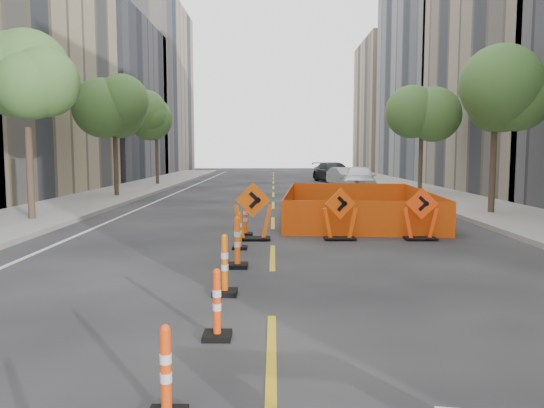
{
  "coord_description": "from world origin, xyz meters",
  "views": [
    {
      "loc": [
        0.03,
        -8.29,
        2.49
      ],
      "look_at": [
        -0.02,
        5.61,
        1.1
      ],
      "focal_mm": 35.0,
      "sensor_mm": 36.0,
      "label": 1
    }
  ],
  "objects_px": {
    "channelizer_5": "(240,231)",
    "parked_car_near": "(360,178)",
    "channelizer_2": "(217,304)",
    "parked_car_mid": "(345,177)",
    "chevron_sign_right": "(421,214)",
    "channelizer_3": "(225,265)",
    "chevron_sign_left": "(253,211)",
    "channelizer_6": "(245,218)",
    "channelizer_4": "(237,242)",
    "channelizer_1": "(166,373)",
    "chevron_sign_center": "(340,214)",
    "parked_car_far": "(334,172)"
  },
  "relations": [
    {
      "from": "channelizer_1",
      "to": "channelizer_6",
      "type": "relative_size",
      "value": 0.87
    },
    {
      "from": "parked_car_near",
      "to": "channelizer_3",
      "type": "bearing_deg",
      "value": -96.48
    },
    {
      "from": "channelizer_4",
      "to": "chevron_sign_center",
      "type": "distance_m",
      "value": 4.44
    },
    {
      "from": "chevron_sign_left",
      "to": "parked_car_mid",
      "type": "relative_size",
      "value": 0.4
    },
    {
      "from": "channelizer_2",
      "to": "parked_car_far",
      "type": "relative_size",
      "value": 0.17
    },
    {
      "from": "chevron_sign_left",
      "to": "parked_car_near",
      "type": "distance_m",
      "value": 18.82
    },
    {
      "from": "channelizer_5",
      "to": "parked_car_far",
      "type": "height_order",
      "value": "parked_car_far"
    },
    {
      "from": "chevron_sign_center",
      "to": "channelizer_3",
      "type": "bearing_deg",
      "value": -129.34
    },
    {
      "from": "channelizer_1",
      "to": "parked_car_near",
      "type": "relative_size",
      "value": 0.19
    },
    {
      "from": "channelizer_5",
      "to": "parked_car_near",
      "type": "xyz_separation_m",
      "value": [
        6.15,
        19.27,
        0.35
      ]
    },
    {
      "from": "parked_car_far",
      "to": "channelizer_6",
      "type": "bearing_deg",
      "value": -116.78
    },
    {
      "from": "channelizer_3",
      "to": "chevron_sign_center",
      "type": "xyz_separation_m",
      "value": [
        2.71,
        5.73,
        0.2
      ]
    },
    {
      "from": "chevron_sign_left",
      "to": "chevron_sign_center",
      "type": "height_order",
      "value": "chevron_sign_left"
    },
    {
      "from": "channelizer_2",
      "to": "parked_car_mid",
      "type": "xyz_separation_m",
      "value": [
        5.82,
        30.79,
        0.19
      ]
    },
    {
      "from": "channelizer_5",
      "to": "parked_car_mid",
      "type": "height_order",
      "value": "parked_car_mid"
    },
    {
      "from": "chevron_sign_right",
      "to": "parked_car_near",
      "type": "relative_size",
      "value": 0.31
    },
    {
      "from": "channelizer_6",
      "to": "parked_car_mid",
      "type": "height_order",
      "value": "parked_car_mid"
    },
    {
      "from": "chevron_sign_center",
      "to": "parked_car_near",
      "type": "xyz_separation_m",
      "value": [
        3.42,
        17.86,
        0.09
      ]
    },
    {
      "from": "channelizer_6",
      "to": "chevron_sign_left",
      "type": "xyz_separation_m",
      "value": [
        0.26,
        -0.78,
        0.29
      ]
    },
    {
      "from": "channelizer_2",
      "to": "channelizer_6",
      "type": "bearing_deg",
      "value": 90.54
    },
    {
      "from": "channelizer_5",
      "to": "chevron_sign_center",
      "type": "relative_size",
      "value": 0.64
    },
    {
      "from": "channelizer_3",
      "to": "chevron_sign_center",
      "type": "relative_size",
      "value": 0.72
    },
    {
      "from": "parked_car_far",
      "to": "chevron_sign_center",
      "type": "bearing_deg",
      "value": -111.15
    },
    {
      "from": "chevron_sign_right",
      "to": "channelizer_1",
      "type": "bearing_deg",
      "value": -95.3
    },
    {
      "from": "chevron_sign_left",
      "to": "chevron_sign_right",
      "type": "relative_size",
      "value": 1.09
    },
    {
      "from": "channelizer_3",
      "to": "channelizer_5",
      "type": "distance_m",
      "value": 4.32
    },
    {
      "from": "chevron_sign_left",
      "to": "chevron_sign_right",
      "type": "distance_m",
      "value": 4.71
    },
    {
      "from": "channelizer_2",
      "to": "channelizer_6",
      "type": "relative_size",
      "value": 0.91
    },
    {
      "from": "parked_car_near",
      "to": "channelizer_4",
      "type": "bearing_deg",
      "value": -97.7
    },
    {
      "from": "channelizer_5",
      "to": "channelizer_1",
      "type": "bearing_deg",
      "value": -90.84
    },
    {
      "from": "channelizer_3",
      "to": "chevron_sign_left",
      "type": "height_order",
      "value": "chevron_sign_left"
    },
    {
      "from": "channelizer_1",
      "to": "channelizer_4",
      "type": "height_order",
      "value": "channelizer_4"
    },
    {
      "from": "channelizer_1",
      "to": "chevron_sign_center",
      "type": "height_order",
      "value": "chevron_sign_center"
    },
    {
      "from": "parked_car_near",
      "to": "channelizer_5",
      "type": "bearing_deg",
      "value": -99.6
    },
    {
      "from": "chevron_sign_right",
      "to": "parked_car_mid",
      "type": "distance_m",
      "value": 22.92
    },
    {
      "from": "chevron_sign_left",
      "to": "parked_car_far",
      "type": "xyz_separation_m",
      "value": [
        5.45,
        28.3,
        -0.02
      ]
    },
    {
      "from": "channelizer_1",
      "to": "parked_car_far",
      "type": "relative_size",
      "value": 0.17
    },
    {
      "from": "channelizer_5",
      "to": "parked_car_mid",
      "type": "relative_size",
      "value": 0.23
    },
    {
      "from": "parked_car_near",
      "to": "channelizer_1",
      "type": "bearing_deg",
      "value": -94.58
    },
    {
      "from": "parked_car_mid",
      "to": "channelizer_1",
      "type": "bearing_deg",
      "value": -114.42
    },
    {
      "from": "channelizer_4",
      "to": "parked_car_mid",
      "type": "xyz_separation_m",
      "value": [
        5.84,
        26.47,
        0.11
      ]
    },
    {
      "from": "parked_car_far",
      "to": "chevron_sign_right",
      "type": "bearing_deg",
      "value": -106.57
    },
    {
      "from": "channelizer_2",
      "to": "parked_car_near",
      "type": "bearing_deg",
      "value": 76.8
    },
    {
      "from": "channelizer_1",
      "to": "chevron_sign_right",
      "type": "xyz_separation_m",
      "value": [
        5.12,
        10.05,
        0.28
      ]
    },
    {
      "from": "channelizer_2",
      "to": "parked_car_near",
      "type": "height_order",
      "value": "parked_car_near"
    },
    {
      "from": "channelizer_6",
      "to": "parked_car_near",
      "type": "xyz_separation_m",
      "value": [
        6.12,
        17.11,
        0.3
      ]
    },
    {
      "from": "channelizer_1",
      "to": "parked_car_near",
      "type": "height_order",
      "value": "parked_car_near"
    },
    {
      "from": "chevron_sign_center",
      "to": "parked_car_far",
      "type": "bearing_deg",
      "value": 69.88
    },
    {
      "from": "channelizer_4",
      "to": "chevron_sign_left",
      "type": "relative_size",
      "value": 0.69
    },
    {
      "from": "chevron_sign_left",
      "to": "chevron_sign_right",
      "type": "xyz_separation_m",
      "value": [
        4.71,
        0.03,
        -0.07
      ]
    }
  ]
}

